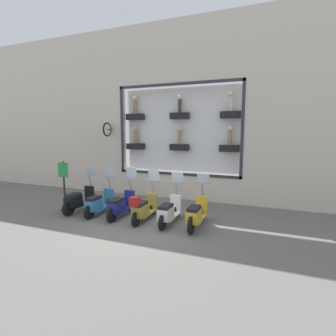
# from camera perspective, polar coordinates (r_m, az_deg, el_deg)

# --- Properties ---
(ground_plane) EXTENTS (120.00, 120.00, 0.00)m
(ground_plane) POSITION_cam_1_polar(r_m,az_deg,el_deg) (8.80, -5.65, -11.86)
(ground_plane) COLOR #66635E
(building_facade) EXTENTS (1.25, 36.00, 7.60)m
(building_facade) POSITION_cam_1_polar(r_m,az_deg,el_deg) (11.64, 2.34, 12.26)
(building_facade) COLOR beige
(building_facade) RESTS_ON ground_plane
(scooter_yellow_0) EXTENTS (1.81, 0.61, 1.59)m
(scooter_yellow_0) POSITION_cam_1_polar(r_m,az_deg,el_deg) (8.28, 6.17, -9.91)
(scooter_yellow_0) COLOR black
(scooter_yellow_0) RESTS_ON ground_plane
(scooter_white_1) EXTENTS (1.80, 0.60, 1.59)m
(scooter_white_1) POSITION_cam_1_polar(r_m,az_deg,el_deg) (8.55, 0.22, -9.43)
(scooter_white_1) COLOR black
(scooter_white_1) RESTS_ON ground_plane
(scooter_olive_2) EXTENTS (1.79, 0.61, 1.66)m
(scooter_olive_2) POSITION_cam_1_polar(r_m,az_deg,el_deg) (8.84, -5.47, -8.62)
(scooter_olive_2) COLOR black
(scooter_olive_2) RESTS_ON ground_plane
(scooter_navy_3) EXTENTS (1.80, 0.60, 1.66)m
(scooter_navy_3) POSITION_cam_1_polar(r_m,az_deg,el_deg) (9.33, -10.29, -7.98)
(scooter_navy_3) COLOR black
(scooter_navy_3) RESTS_ON ground_plane
(scooter_teal_4) EXTENTS (1.80, 0.61, 1.62)m
(scooter_teal_4) POSITION_cam_1_polar(r_m,az_deg,el_deg) (9.82, -14.83, -7.37)
(scooter_teal_4) COLOR black
(scooter_teal_4) RESTS_ON ground_plane
(scooter_black_5) EXTENTS (1.81, 0.61, 1.57)m
(scooter_black_5) POSITION_cam_1_polar(r_m,az_deg,el_deg) (10.37, -18.89, -6.62)
(scooter_black_5) COLOR black
(scooter_black_5) RESTS_ON ground_plane
(shop_sign_post) EXTENTS (0.36, 0.45, 1.88)m
(shop_sign_post) POSITION_cam_1_polar(r_m,az_deg,el_deg) (10.65, -21.71, -3.20)
(shop_sign_post) COLOR #232326
(shop_sign_post) RESTS_ON ground_plane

